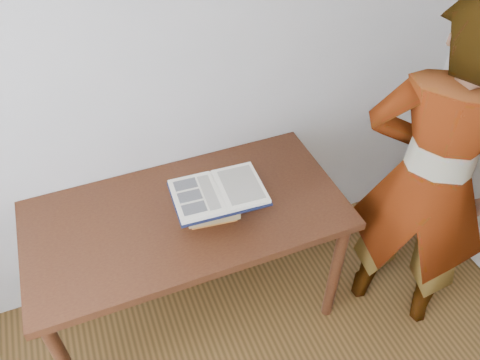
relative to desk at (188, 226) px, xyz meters
name	(u,v)px	position (x,y,z in m)	size (l,w,h in m)	color
desk	(188,226)	(0.00, 0.00, 0.00)	(1.47, 0.73, 0.79)	#452411
book_stack	(211,204)	(0.10, -0.07, 0.18)	(0.26, 0.22, 0.16)	#A66025
open_book	(218,192)	(0.13, -0.10, 0.27)	(0.41, 0.29, 0.03)	black
reader	(429,184)	(1.05, -0.35, 0.22)	(0.66, 0.43, 1.81)	tan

